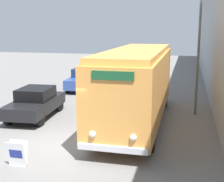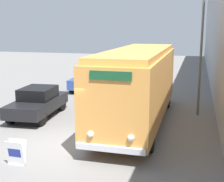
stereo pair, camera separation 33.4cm
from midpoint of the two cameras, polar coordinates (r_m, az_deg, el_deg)
ground_plane at (r=12.11m, az=-7.77°, el=-9.91°), size 80.00×80.00×0.00m
building_wall_right at (r=20.39m, az=19.44°, el=9.87°), size 0.30×60.00×8.07m
vintage_bus at (r=14.34m, az=5.47°, el=1.49°), size 2.44×9.58×3.45m
sign_board at (r=10.76m, az=-16.30°, el=-10.81°), size 0.64×0.32×0.83m
streetlamp at (r=16.09m, az=16.88°, el=12.46°), size 0.36×0.36×7.57m
parked_car_near at (r=15.95m, az=-12.81°, el=-1.95°), size 2.06×4.21×1.49m
parked_car_mid at (r=22.79m, az=-3.70°, el=2.34°), size 2.23×4.92×1.52m
parked_car_far at (r=28.85m, az=-0.11°, el=4.27°), size 1.97×4.37×1.45m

